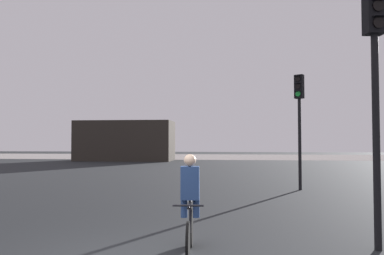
% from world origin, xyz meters
% --- Properties ---
extents(water_strip, '(80.00, 16.00, 0.01)m').
position_xyz_m(water_strip, '(0.00, 39.83, 0.00)').
color(water_strip, '#9E937F').
rests_on(water_strip, ground).
extents(distant_building, '(8.99, 4.00, 3.75)m').
position_xyz_m(distant_building, '(-8.42, 29.83, 1.88)').
color(distant_building, '#2D2823').
rests_on(distant_building, ground).
extents(traffic_light_near_right, '(0.35, 0.37, 4.56)m').
position_xyz_m(traffic_light_near_right, '(3.99, 1.65, 3.17)').
color(traffic_light_near_right, black).
rests_on(traffic_light_near_right, ground).
extents(traffic_light_far_right, '(0.40, 0.42, 4.36)m').
position_xyz_m(traffic_light_far_right, '(4.13, 9.48, 3.03)').
color(traffic_light_far_right, black).
rests_on(traffic_light_far_right, ground).
extents(cyclist, '(0.46, 1.71, 1.62)m').
position_xyz_m(cyclist, '(0.87, 1.08, 0.82)').
color(cyclist, black).
rests_on(cyclist, ground).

